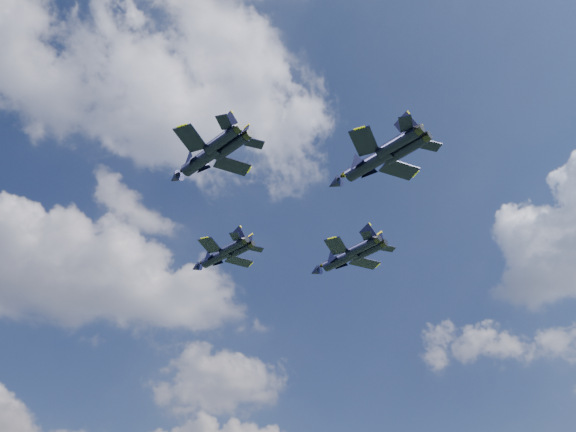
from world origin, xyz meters
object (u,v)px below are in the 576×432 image
at_px(jet_lead, 215,258).
at_px(jet_slot, 366,165).
at_px(jet_left, 200,161).
at_px(jet_right, 339,260).

distance_m(jet_lead, jet_slot, 29.63).
relative_size(jet_left, jet_slot, 0.91).
relative_size(jet_right, jet_slot, 0.96).
height_order(jet_left, jet_slot, jet_slot).
bearing_deg(jet_lead, jet_slot, -90.62).
height_order(jet_right, jet_slot, jet_slot).
bearing_deg(jet_slot, jet_lead, 92.96).
bearing_deg(jet_lead, jet_left, -138.75).
xyz_separation_m(jet_left, jet_slot, (21.75, -3.70, 1.07)).
bearing_deg(jet_left, jet_right, 4.54).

